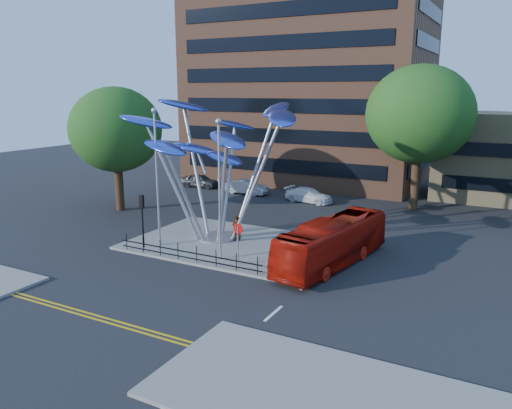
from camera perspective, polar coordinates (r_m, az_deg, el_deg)
The scene contains 19 objects.
ground at distance 28.14m, azimuth -8.21°, elevation -8.01°, with size 120.00×120.00×0.00m, color black.
traffic_island at distance 33.33m, azimuth -3.48°, elevation -4.40°, with size 12.00×9.00×0.15m, color slate.
pavement_right at distance 17.84m, azimuth 8.27°, elevation -21.01°, with size 12.00×6.00×0.15m, color slate.
double_yellow_near at distance 23.99m, azimuth -16.91°, elevation -12.27°, with size 40.00×0.12×0.01m, color gold.
double_yellow_far at distance 23.80m, azimuth -17.43°, elevation -12.52°, with size 40.00×0.12×0.01m, color gold.
brick_tower at distance 57.55m, azimuth 6.17°, elevation 17.86°, with size 25.00×15.00×30.00m, color brown.
tree_right at distance 43.77m, azimuth 18.21°, elevation 9.74°, with size 8.80×8.80×12.11m.
tree_left at distance 43.14m, azimuth -15.73°, elevation 8.21°, with size 7.60×7.60×10.32m.
leaf_sculpture at distance 33.12m, azimuth -4.61°, elevation 7.49°, with size 12.72×9.54×9.51m.
street_lamp_left at distance 32.18m, azimuth -11.30°, elevation 4.40°, with size 0.36×0.36×8.80m.
street_lamp_right at distance 28.90m, azimuth -4.21°, elevation 3.14°, with size 0.36×0.36×8.30m.
traffic_light_island at distance 32.26m, azimuth -12.90°, elevation -0.62°, with size 0.28×0.18×3.42m.
no_entry_sign_island at distance 28.49m, azimuth -2.07°, elevation -3.76°, with size 0.60×0.10×2.45m.
pedestrian_railing_front at distance 29.80m, azimuth -7.86°, elevation -5.66°, with size 10.00×0.06×1.00m.
red_bus at distance 29.42m, azimuth 8.75°, elevation -4.28°, with size 2.29×9.78×2.73m, color #9D1107.
pedestrian at distance 33.30m, azimuth -2.18°, elevation -2.72°, with size 0.63×0.41×1.72m, color gray.
parked_car_left at distance 52.84m, azimuth -6.39°, elevation 2.74°, with size 1.66×4.14×1.41m, color #383A3F.
parked_car_mid at distance 48.97m, azimuth -1.06°, elevation 2.00°, with size 1.49×4.28×1.41m, color #B8B9C0.
parked_car_right at distance 45.70m, azimuth 6.06°, elevation 1.07°, with size 1.82×4.48×1.30m, color white.
Camera 1 is at (15.81, -21.02, 10.00)m, focal length 35.00 mm.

